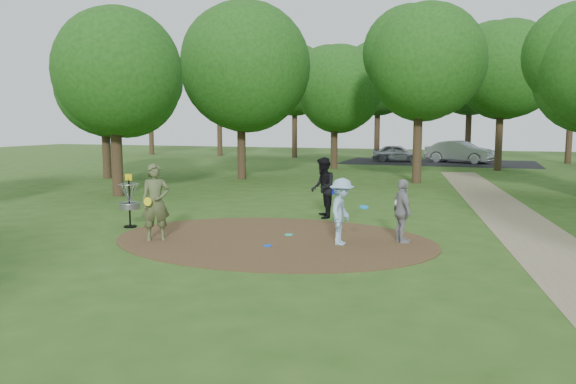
% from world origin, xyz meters
% --- Properties ---
extents(ground, '(100.00, 100.00, 0.00)m').
position_xyz_m(ground, '(0.00, 0.00, 0.00)').
color(ground, '#2D5119').
rests_on(ground, ground).
extents(dirt_clearing, '(8.40, 8.40, 0.02)m').
position_xyz_m(dirt_clearing, '(0.00, 0.00, 0.01)').
color(dirt_clearing, '#47301C').
rests_on(dirt_clearing, ground).
extents(footpath, '(7.55, 39.89, 0.01)m').
position_xyz_m(footpath, '(6.50, 2.00, 0.01)').
color(footpath, '#8C7A5B').
rests_on(footpath, ground).
extents(parking_lot, '(14.00, 8.00, 0.01)m').
position_xyz_m(parking_lot, '(2.00, 30.00, 0.00)').
color(parking_lot, black).
rests_on(parking_lot, ground).
extents(player_observer_with_disc, '(0.86, 0.80, 1.97)m').
position_xyz_m(player_observer_with_disc, '(-2.79, -1.03, 0.98)').
color(player_observer_with_disc, '#515C35').
rests_on(player_observer_with_disc, ground).
extents(player_throwing_with_disc, '(1.01, 1.07, 1.65)m').
position_xyz_m(player_throwing_with_disc, '(1.80, 0.01, 0.83)').
color(player_throwing_with_disc, '#96C0DF').
rests_on(player_throwing_with_disc, ground).
extents(player_walking_with_disc, '(0.99, 1.12, 1.92)m').
position_xyz_m(player_walking_with_disc, '(0.32, 3.65, 0.96)').
color(player_walking_with_disc, black).
rests_on(player_walking_with_disc, ground).
extents(player_waiting_with_disc, '(0.80, 1.01, 1.61)m').
position_xyz_m(player_waiting_with_disc, '(3.19, 0.70, 0.80)').
color(player_waiting_with_disc, gray).
rests_on(player_waiting_with_disc, ground).
extents(disc_ground_cyan, '(0.22, 0.22, 0.02)m').
position_xyz_m(disc_ground_cyan, '(0.22, 0.63, 0.03)').
color(disc_ground_cyan, '#1CE1C4').
rests_on(disc_ground_cyan, dirt_clearing).
extents(disc_ground_blue, '(0.22, 0.22, 0.02)m').
position_xyz_m(disc_ground_blue, '(0.16, -0.80, 0.03)').
color(disc_ground_blue, blue).
rests_on(disc_ground_blue, dirt_clearing).
extents(car_left, '(3.83, 1.66, 1.29)m').
position_xyz_m(car_left, '(-1.05, 30.06, 0.64)').
color(car_left, '#A6A7AE').
rests_on(car_left, ground).
extents(car_right, '(5.25, 3.33, 1.63)m').
position_xyz_m(car_right, '(3.51, 30.15, 0.82)').
color(car_right, '#9C9FA3').
rests_on(car_right, ground).
extents(disc_golf_basket, '(0.63, 0.63, 1.54)m').
position_xyz_m(disc_golf_basket, '(-4.50, 0.30, 0.87)').
color(disc_golf_basket, black).
rests_on(disc_golf_basket, ground).
extents(tree_ring, '(37.23, 45.16, 8.96)m').
position_xyz_m(tree_ring, '(1.40, 9.97, 5.23)').
color(tree_ring, '#332316').
rests_on(tree_ring, ground).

